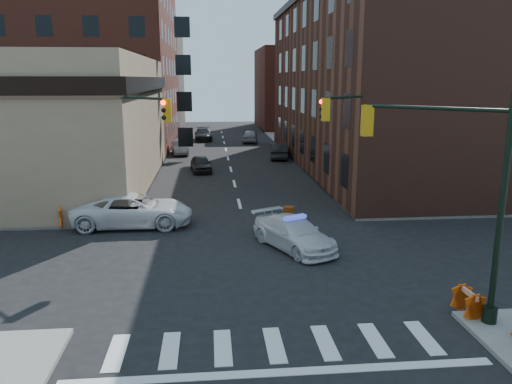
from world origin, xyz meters
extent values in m
plane|color=black|center=(0.00, 0.00, 0.00)|extent=(140.00, 140.00, 0.00)
cube|color=gray|center=(-23.00, 32.75, 0.07)|extent=(34.00, 54.50, 0.15)
cube|color=gray|center=(23.00, 32.75, 0.07)|extent=(34.00, 54.50, 0.15)
cube|color=maroon|center=(-18.50, 40.00, 12.00)|extent=(25.00, 25.00, 24.00)
cube|color=#532D21|center=(13.00, 22.50, 7.00)|extent=(14.00, 34.00, 14.00)
cube|color=brown|center=(-16.00, 62.00, 8.00)|extent=(20.00, 18.00, 16.00)
cube|color=maroon|center=(14.00, 58.00, 6.00)|extent=(16.00, 16.00, 12.00)
cylinder|color=black|center=(6.80, -6.30, 4.15)|extent=(0.20, 0.20, 8.00)
cylinder|color=black|center=(6.80, -6.30, 0.40)|extent=(0.44, 0.44, 0.50)
cylinder|color=black|center=(5.21, -4.71, 6.65)|extent=(3.27, 3.27, 0.12)
cube|color=#BF8C0C|center=(3.62, -3.12, 6.15)|extent=(0.35, 0.35, 1.05)
sphere|color=#FF0C05|center=(3.77, -2.96, 6.50)|extent=(0.22, 0.22, 0.22)
sphere|color=black|center=(3.77, -2.96, 6.17)|extent=(0.22, 0.22, 0.22)
sphere|color=black|center=(3.77, -2.96, 5.84)|extent=(0.22, 0.22, 0.22)
cylinder|color=black|center=(-6.80, 6.30, 4.15)|extent=(0.20, 0.20, 8.00)
cylinder|color=black|center=(-6.80, 6.30, 0.40)|extent=(0.44, 0.44, 0.50)
cylinder|color=black|center=(-5.21, 4.71, 6.65)|extent=(3.27, 3.27, 0.12)
cube|color=#BF8C0C|center=(-3.62, 3.12, 6.15)|extent=(0.35, 0.35, 1.05)
sphere|color=#FF0C05|center=(-3.77, 2.96, 6.50)|extent=(0.22, 0.22, 0.22)
sphere|color=black|center=(-3.77, 2.96, 6.17)|extent=(0.22, 0.22, 0.22)
sphere|color=black|center=(-3.77, 2.96, 5.84)|extent=(0.22, 0.22, 0.22)
cylinder|color=black|center=(6.80, 6.30, 4.15)|extent=(0.20, 0.20, 8.00)
cylinder|color=black|center=(6.80, 6.30, 0.40)|extent=(0.44, 0.44, 0.50)
cylinder|color=black|center=(5.21, 4.71, 6.65)|extent=(3.27, 3.27, 0.12)
cube|color=#BF8C0C|center=(3.62, 3.12, 6.15)|extent=(0.35, 0.35, 1.05)
sphere|color=#FF0C05|center=(3.46, 3.27, 6.50)|extent=(0.22, 0.22, 0.22)
sphere|color=black|center=(3.46, 3.27, 6.17)|extent=(0.22, 0.22, 0.22)
sphere|color=black|center=(3.46, 3.27, 5.84)|extent=(0.22, 0.22, 0.22)
cylinder|color=black|center=(7.50, 26.00, 1.45)|extent=(0.24, 0.24, 2.60)
sphere|color=#895214|center=(7.50, 26.00, 3.50)|extent=(3.00, 3.00, 3.00)
cylinder|color=black|center=(7.50, 34.00, 1.45)|extent=(0.24, 0.24, 2.60)
sphere|color=#895214|center=(7.50, 34.00, 3.50)|extent=(3.00, 3.00, 3.00)
imported|color=silver|center=(1.97, 1.54, 0.70)|extent=(3.88, 5.20, 1.40)
imported|color=white|center=(-5.80, 5.80, 0.85)|extent=(6.16, 2.87, 1.71)
imported|color=black|center=(-2.50, 21.14, 0.66)|extent=(1.99, 4.01, 1.31)
imported|color=#94979C|center=(-4.78, 31.18, 0.70)|extent=(2.04, 4.40, 1.40)
imported|color=black|center=(-2.50, 42.75, 0.75)|extent=(2.32, 5.26, 1.50)
imported|color=black|center=(4.88, 27.35, 0.73)|extent=(2.11, 4.62, 1.47)
imported|color=#999AA1|center=(3.15, 40.19, 0.76)|extent=(2.24, 4.60, 1.51)
imported|color=black|center=(-8.82, 7.07, 0.96)|extent=(0.70, 0.59, 1.62)
imported|color=black|center=(-10.18, 6.00, 1.09)|extent=(1.14, 1.06, 1.88)
imported|color=#1F242E|center=(-13.00, 7.64, 1.06)|extent=(1.08, 1.06, 1.83)
cylinder|color=#BF3609|center=(2.28, 5.02, 0.52)|extent=(0.68, 0.68, 1.05)
cylinder|color=#CB4909|center=(-5.08, 5.60, 0.47)|extent=(0.61, 0.61, 0.94)
camera|label=1|loc=(-1.76, -19.80, 7.55)|focal=35.00mm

